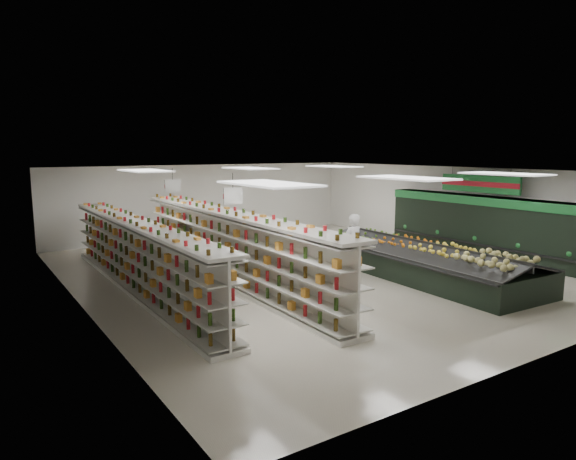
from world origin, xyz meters
TOP-DOWN VIEW (x-y plane):
  - floor at (0.00, 0.00)m, footprint 16.00×16.00m
  - ceiling at (0.00, 0.00)m, footprint 14.00×16.00m
  - wall_back at (0.00, 8.00)m, footprint 14.00×0.02m
  - wall_front at (0.00, -8.00)m, footprint 14.00×0.02m
  - wall_left at (-7.00, 0.00)m, footprint 0.02×16.00m
  - wall_right at (7.00, 0.00)m, footprint 0.02×16.00m
  - produce_wall_case at (6.53, -1.50)m, footprint 0.93×8.00m
  - aisle_sign_near at (-3.80, -2.00)m, footprint 0.52×0.06m
  - aisle_sign_far at (-3.80, 2.00)m, footprint 0.52×0.06m
  - hortifruti_banner at (6.25, -1.50)m, footprint 0.12×3.20m
  - gondola_left at (-5.34, 0.70)m, footprint 0.87×11.14m
  - gondola_center at (-2.78, 0.38)m, footprint 1.10×11.97m
  - produce_island at (2.43, -2.46)m, footprint 2.99×7.51m
  - soda_endcap at (-1.11, 5.37)m, footprint 1.31×1.05m
  - shopper_main at (0.62, -1.26)m, footprint 0.73×0.50m
  - shopper_background at (-2.83, 3.70)m, footprint 0.81×0.92m

SIDE VIEW (x-z plane):
  - floor at x=0.00m, z-range 0.00..0.00m
  - produce_island at x=2.43m, z-range -0.05..1.06m
  - soda_endcap at x=-1.11m, z-range -0.02..1.45m
  - shopper_background at x=-2.83m, z-range 0.00..1.62m
  - gondola_left at x=-5.34m, z-range -0.08..1.85m
  - gondola_center at x=-2.78m, z-range -0.08..1.99m
  - shopper_main at x=0.62m, z-range 0.00..1.94m
  - produce_wall_case at x=6.53m, z-range 0.14..2.34m
  - wall_back at x=0.00m, z-range 0.00..3.20m
  - wall_front at x=0.00m, z-range 0.00..3.20m
  - wall_left at x=-7.00m, z-range 0.00..3.20m
  - wall_right at x=7.00m, z-range 0.00..3.20m
  - hortifruti_banner at x=6.25m, z-range 2.18..3.13m
  - aisle_sign_near at x=-3.80m, z-range 2.38..3.13m
  - aisle_sign_far at x=-3.80m, z-range 2.38..3.13m
  - ceiling at x=0.00m, z-range 3.19..3.21m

